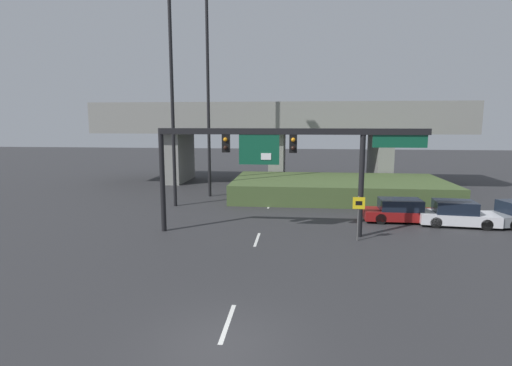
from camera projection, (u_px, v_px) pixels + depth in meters
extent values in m
plane|color=#2D2D30|center=(220.00, 344.00, 10.92)|extent=(160.00, 160.00, 0.00)
cube|color=silver|center=(228.00, 323.00, 12.04)|extent=(0.14, 2.40, 0.01)
cube|color=silver|center=(257.00, 239.00, 20.57)|extent=(0.14, 2.40, 0.01)
cube|color=silver|center=(269.00, 205.00, 29.10)|extent=(0.14, 2.40, 0.01)
cube|color=silver|center=(276.00, 186.00, 37.63)|extent=(0.14, 2.40, 0.01)
cube|color=silver|center=(280.00, 174.00, 46.16)|extent=(0.14, 2.40, 0.01)
cylinder|color=black|center=(162.00, 180.00, 21.80)|extent=(0.28, 0.28, 5.68)
cylinder|color=black|center=(361.00, 184.00, 20.69)|extent=(0.28, 0.28, 5.68)
cube|color=black|center=(291.00, 131.00, 20.67)|extent=(13.95, 0.32, 0.32)
cube|color=black|center=(226.00, 143.00, 21.12)|extent=(0.40, 0.28, 0.95)
sphere|color=orange|center=(225.00, 139.00, 20.92)|extent=(0.22, 0.22, 0.22)
sphere|color=black|center=(225.00, 148.00, 20.98)|extent=(0.22, 0.22, 0.22)
cube|color=black|center=(293.00, 144.00, 20.75)|extent=(0.40, 0.28, 0.95)
sphere|color=orange|center=(293.00, 140.00, 20.55)|extent=(0.22, 0.22, 0.22)
sphere|color=black|center=(293.00, 148.00, 20.61)|extent=(0.22, 0.22, 0.22)
cube|color=#0F4C33|center=(259.00, 150.00, 20.88)|extent=(2.12, 0.08, 1.57)
cube|color=white|center=(266.00, 156.00, 20.85)|extent=(0.53, 0.03, 0.35)
cube|color=#0F4C33|center=(400.00, 141.00, 20.11)|extent=(2.70, 0.07, 0.64)
cylinder|color=#4C4C4C|center=(358.00, 219.00, 20.20)|extent=(0.08, 0.08, 2.32)
cube|color=yellow|center=(359.00, 203.00, 20.03)|extent=(0.60, 0.03, 0.60)
cube|color=black|center=(359.00, 203.00, 20.02)|extent=(0.33, 0.01, 0.21)
cylinder|color=black|center=(208.00, 97.00, 31.33)|extent=(0.24, 0.24, 15.83)
cylinder|color=black|center=(172.00, 78.00, 27.46)|extent=(0.24, 0.24, 17.99)
cube|color=gray|center=(278.00, 123.00, 39.03)|extent=(34.91, 7.43, 1.94)
cube|color=gray|center=(276.00, 107.00, 35.35)|extent=(34.91, 0.40, 0.90)
cube|color=gray|center=(180.00, 157.00, 40.58)|extent=(1.40, 5.95, 4.94)
cube|color=gray|center=(277.00, 158.00, 39.55)|extent=(1.40, 5.95, 4.94)
cube|color=gray|center=(380.00, 159.00, 38.52)|extent=(1.40, 5.95, 4.94)
cube|color=#42562D|center=(338.00, 188.00, 31.95)|extent=(16.62, 8.64, 1.47)
cube|color=maroon|center=(403.00, 214.00, 24.22)|extent=(4.69, 1.84, 0.56)
cube|color=black|center=(400.00, 205.00, 24.15)|extent=(2.45, 1.65, 0.66)
cylinder|color=black|center=(424.00, 214.00, 24.86)|extent=(0.64, 0.22, 0.64)
cylinder|color=black|center=(432.00, 220.00, 23.30)|extent=(0.64, 0.22, 0.64)
cylinder|color=black|center=(376.00, 213.00, 25.18)|extent=(0.64, 0.22, 0.64)
cylinder|color=black|center=(381.00, 219.00, 23.62)|extent=(0.64, 0.22, 0.64)
cube|color=silver|center=(457.00, 218.00, 23.31)|extent=(4.43, 2.28, 0.60)
cube|color=black|center=(455.00, 207.00, 23.25)|extent=(2.37, 1.90, 0.70)
cylinder|color=black|center=(477.00, 218.00, 23.88)|extent=(0.66, 0.28, 0.64)
cylinder|color=black|center=(487.00, 225.00, 22.27)|extent=(0.66, 0.28, 0.64)
cylinder|color=black|center=(430.00, 216.00, 24.40)|extent=(0.66, 0.28, 0.64)
cylinder|color=black|center=(436.00, 222.00, 22.79)|extent=(0.66, 0.28, 0.64)
cylinder|color=black|center=(493.00, 218.00, 23.92)|extent=(0.67, 0.36, 0.64)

